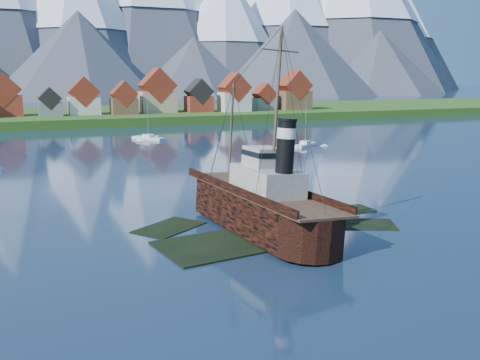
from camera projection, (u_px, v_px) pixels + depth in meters
name	position (u px, v px, depth m)	size (l,w,h in m)	color
ground	(261.00, 233.00, 59.96)	(1400.00, 1400.00, 0.00)	#16273E
shoal	(267.00, 229.00, 62.64)	(31.71, 21.24, 1.14)	black
shore_bank	(86.00, 119.00, 214.31)	(600.00, 80.00, 3.20)	#274714
seawall	(99.00, 128.00, 179.81)	(600.00, 2.50, 2.00)	#3F3D38
tugboat_wreck	(252.00, 202.00, 62.04)	(6.94, 29.92, 23.71)	black
sailboat_d	(305.00, 145.00, 132.45)	(8.31, 6.78, 11.82)	silver
sailboat_e	(148.00, 139.00, 146.66)	(7.86, 9.88, 11.85)	silver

